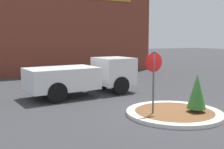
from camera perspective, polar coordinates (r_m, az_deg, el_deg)
The scene contains 6 objects.
ground_plane at distance 11.71m, azimuth 12.48°, elevation -8.00°, with size 120.00×120.00×0.00m, color #38383A.
traffic_island at distance 11.69m, azimuth 12.49°, elevation -7.64°, with size 3.86×3.86×0.15m.
stop_sign at distance 10.93m, azimuth 8.46°, elevation 0.58°, with size 0.76×0.07×2.56m.
island_shrub at distance 11.61m, azimuth 16.86°, elevation -3.28°, with size 0.75×0.75×1.53m.
utility_truck at distance 15.22m, azimuth -5.69°, elevation -0.26°, with size 6.06×2.62×1.97m.
storefront_building at distance 27.40m, azimuth -8.73°, elevation 8.91°, with size 14.29×6.07×7.69m.
Camera 1 is at (-7.39, -8.55, 3.06)m, focal length 45.00 mm.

